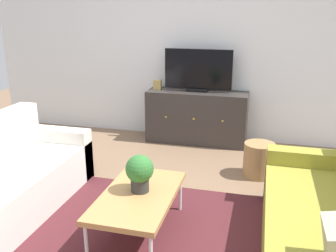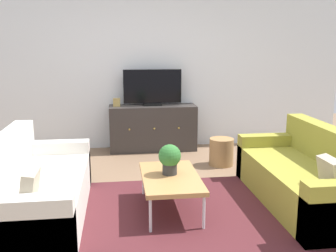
{
  "view_description": "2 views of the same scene",
  "coord_description": "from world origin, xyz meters",
  "px_view_note": "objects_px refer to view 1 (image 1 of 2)",
  "views": [
    {
      "loc": [
        0.85,
        -2.63,
        1.8
      ],
      "look_at": [
        0.0,
        0.6,
        0.74
      ],
      "focal_mm": 39.59,
      "sensor_mm": 36.0,
      "label": 1
    },
    {
      "loc": [
        -0.58,
        -3.78,
        1.68
      ],
      "look_at": [
        0.0,
        0.6,
        0.74
      ],
      "focal_mm": 41.29,
      "sensor_mm": 36.0,
      "label": 2
    }
  ],
  "objects_px": {
    "flat_screen_tv": "(198,71)",
    "wicker_basket": "(259,160)",
    "tv_console": "(197,117)",
    "mantel_clock": "(158,85)",
    "coffee_table": "(138,197)",
    "potted_plant": "(140,172)"
  },
  "relations": [
    {
      "from": "potted_plant",
      "to": "mantel_clock",
      "type": "xyz_separation_m",
      "value": [
        -0.52,
        2.32,
        0.24
      ]
    },
    {
      "from": "tv_console",
      "to": "flat_screen_tv",
      "type": "xyz_separation_m",
      "value": [
        0.0,
        0.02,
        0.64
      ]
    },
    {
      "from": "tv_console",
      "to": "mantel_clock",
      "type": "xyz_separation_m",
      "value": [
        -0.57,
        0.0,
        0.43
      ]
    },
    {
      "from": "potted_plant",
      "to": "tv_console",
      "type": "bearing_deg",
      "value": 88.92
    },
    {
      "from": "mantel_clock",
      "to": "potted_plant",
      "type": "bearing_deg",
      "value": -77.25
    },
    {
      "from": "coffee_table",
      "to": "wicker_basket",
      "type": "xyz_separation_m",
      "value": [
        0.92,
        1.43,
        -0.16
      ]
    },
    {
      "from": "wicker_basket",
      "to": "flat_screen_tv",
      "type": "bearing_deg",
      "value": 132.52
    },
    {
      "from": "mantel_clock",
      "to": "wicker_basket",
      "type": "distance_m",
      "value": 1.83
    },
    {
      "from": "potted_plant",
      "to": "flat_screen_tv",
      "type": "bearing_deg",
      "value": 88.93
    },
    {
      "from": "flat_screen_tv",
      "to": "mantel_clock",
      "type": "bearing_deg",
      "value": -177.98
    },
    {
      "from": "flat_screen_tv",
      "to": "wicker_basket",
      "type": "distance_m",
      "value": 1.54
    },
    {
      "from": "coffee_table",
      "to": "tv_console",
      "type": "distance_m",
      "value": 2.37
    },
    {
      "from": "tv_console",
      "to": "wicker_basket",
      "type": "bearing_deg",
      "value": -46.88
    },
    {
      "from": "coffee_table",
      "to": "tv_console",
      "type": "xyz_separation_m",
      "value": [
        0.04,
        2.37,
        0.01
      ]
    },
    {
      "from": "coffee_table",
      "to": "potted_plant",
      "type": "bearing_deg",
      "value": 91.23
    },
    {
      "from": "tv_console",
      "to": "mantel_clock",
      "type": "bearing_deg",
      "value": 180.0
    },
    {
      "from": "coffee_table",
      "to": "flat_screen_tv",
      "type": "relative_size",
      "value": 1.09
    },
    {
      "from": "wicker_basket",
      "to": "coffee_table",
      "type": "bearing_deg",
      "value": -122.94
    },
    {
      "from": "wicker_basket",
      "to": "tv_console",
      "type": "bearing_deg",
      "value": 133.12
    },
    {
      "from": "potted_plant",
      "to": "flat_screen_tv",
      "type": "distance_m",
      "value": 2.38
    },
    {
      "from": "potted_plant",
      "to": "flat_screen_tv",
      "type": "height_order",
      "value": "flat_screen_tv"
    },
    {
      "from": "coffee_table",
      "to": "flat_screen_tv",
      "type": "xyz_separation_m",
      "value": [
        0.04,
        2.39,
        0.66
      ]
    }
  ]
}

